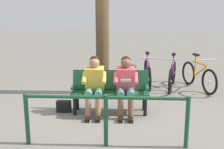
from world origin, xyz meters
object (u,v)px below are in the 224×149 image
at_px(handbag, 64,106).
at_px(tree_trunk, 102,33).
at_px(litter_bin, 129,80).
at_px(person_companion, 94,83).
at_px(bicycle_blue, 198,76).
at_px(person_reading, 126,83).
at_px(bicycle_red, 147,74).
at_px(bicycle_silver, 172,76).
at_px(bench, 110,88).

xyz_separation_m(handbag, tree_trunk, (-0.60, -1.46, 1.42)).
bearing_deg(tree_trunk, litter_bin, 178.33).
height_order(person_companion, handbag, person_companion).
bearing_deg(person_companion, bicycle_blue, -143.51).
relative_size(person_reading, bicycle_blue, 0.76).
bearing_deg(person_reading, litter_bin, -93.84).
xyz_separation_m(litter_bin, bicycle_red, (-0.46, -0.78, -0.01)).
height_order(person_companion, bicycle_red, person_companion).
bearing_deg(person_reading, handbag, -3.68).
relative_size(person_companion, litter_bin, 1.64).
relative_size(handbag, bicycle_silver, 0.18).
bearing_deg(handbag, bicycle_blue, -145.61).
relative_size(bench, bicycle_blue, 1.04).
bearing_deg(tree_trunk, person_reading, 115.96).
height_order(bench, bicycle_red, bicycle_red).
relative_size(tree_trunk, bicycle_silver, 1.85).
relative_size(person_reading, bicycle_red, 0.72).
height_order(handbag, bicycle_blue, bicycle_blue).
relative_size(bench, bicycle_red, 0.97).
bearing_deg(bicycle_silver, handbag, -39.63).
bearing_deg(bicycle_silver, bicycle_blue, 100.03).
height_order(person_reading, handbag, person_reading).
xyz_separation_m(handbag, bicycle_red, (-1.73, -2.22, 0.24)).
height_order(person_companion, bicycle_blue, person_companion).
height_order(litter_bin, bicycle_blue, bicycle_blue).
relative_size(tree_trunk, bicycle_red, 1.84).
relative_size(tree_trunk, litter_bin, 4.21).
height_order(bench, bicycle_blue, bicycle_blue).
xyz_separation_m(bench, bicycle_red, (-0.76, -2.06, -0.15)).
height_order(bicycle_blue, bicycle_red, same).
distance_m(handbag, bicycle_red, 2.83).
relative_size(bicycle_blue, bicycle_silver, 0.94).
height_order(handbag, tree_trunk, tree_trunk).
relative_size(person_reading, person_companion, 1.00).
height_order(bench, litter_bin, bench).
xyz_separation_m(person_companion, handbag, (0.67, -0.03, -0.54)).
bearing_deg(bicycle_red, person_reading, -16.55).
height_order(bench, person_companion, person_companion).
xyz_separation_m(bench, tree_trunk, (0.37, -1.30, 1.04)).
bearing_deg(bicycle_red, tree_trunk, -61.49).
bearing_deg(person_companion, bicycle_silver, -134.16).
bearing_deg(handbag, bicycle_silver, -138.79).
height_order(bench, handbag, bench).
height_order(person_reading, bicycle_silver, person_reading).
bearing_deg(tree_trunk, bench, 105.79).
xyz_separation_m(litter_bin, bicycle_silver, (-1.12, -0.66, -0.01)).
relative_size(handbag, bicycle_red, 0.18).
bearing_deg(tree_trunk, bicycle_red, -146.08).
xyz_separation_m(person_reading, litter_bin, (0.03, -1.41, -0.30)).
distance_m(bicycle_silver, bicycle_red, 0.67).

